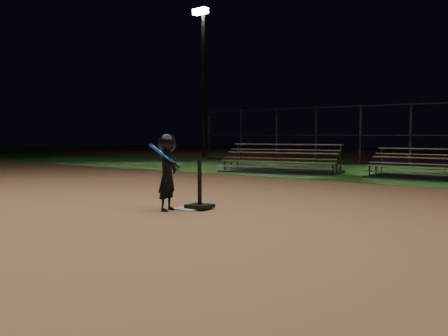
# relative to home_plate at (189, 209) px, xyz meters

# --- Properties ---
(ground) EXTENTS (80.00, 80.00, 0.00)m
(ground) POSITION_rel_home_plate_xyz_m (0.00, 0.00, -0.01)
(ground) COLOR #A4724A
(ground) RESTS_ON ground
(grass_strip) EXTENTS (60.00, 8.00, 0.01)m
(grass_strip) POSITION_rel_home_plate_xyz_m (0.00, 10.00, -0.01)
(grass_strip) COLOR #23531A
(grass_strip) RESTS_ON ground
(home_plate) EXTENTS (0.45, 0.45, 0.02)m
(home_plate) POSITION_rel_home_plate_xyz_m (0.00, 0.00, 0.00)
(home_plate) COLOR beige
(home_plate) RESTS_ON ground
(batting_tee) EXTENTS (0.38, 0.38, 0.83)m
(batting_tee) POSITION_rel_home_plate_xyz_m (0.15, 0.11, 0.17)
(batting_tee) COLOR black
(batting_tee) RESTS_ON home_plate
(child_batter) EXTENTS (0.43, 0.65, 1.29)m
(child_batter) POSITION_rel_home_plate_xyz_m (-0.18, -0.33, 0.67)
(child_batter) COLOR black
(child_batter) RESTS_ON ground
(bleacher_left) EXTENTS (4.19, 2.61, 0.96)m
(bleacher_left) POSITION_rel_home_plate_xyz_m (-2.79, 7.92, 0.19)
(bleacher_left) COLOR #B4B4B9
(bleacher_left) RESTS_ON ground
(bleacher_right) EXTENTS (3.62, 1.84, 0.88)m
(bleacher_right) POSITION_rel_home_plate_xyz_m (2.01, 8.28, 0.17)
(bleacher_right) COLOR silver
(bleacher_right) RESTS_ON ground
(backstop_fence) EXTENTS (20.08, 0.08, 2.50)m
(backstop_fence) POSITION_rel_home_plate_xyz_m (0.00, 13.00, 1.24)
(backstop_fence) COLOR #38383D
(backstop_fence) RESTS_ON ground
(light_pole_left) EXTENTS (0.90, 0.53, 8.30)m
(light_pole_left) POSITION_rel_home_plate_xyz_m (-12.00, 14.94, 4.93)
(light_pole_left) COLOR #2D2D30
(light_pole_left) RESTS_ON ground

